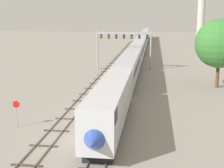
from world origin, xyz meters
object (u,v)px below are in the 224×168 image
Objects in this scene: signal_gantry at (124,41)px; trackside_tree_left at (220,43)px; stop_sign at (17,110)px; passenger_train at (140,45)px.

signal_gantry is 1.08× the size of trackside_tree_left.
passenger_train is at bearing 81.67° from stop_sign.
passenger_train is 48.03m from trackside_tree_left.
signal_gantry is 39.62m from stop_sign.
passenger_train reaches higher than stop_sign.
trackside_tree_left is at bearing -43.05° from signal_gantry.
stop_sign is (-10.00, -68.32, -0.74)m from passenger_train.
trackside_tree_left is at bearing -72.15° from passenger_train.
stop_sign is at bearing -98.33° from passenger_train.
trackside_tree_left is (14.66, -45.51, 4.62)m from passenger_train.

